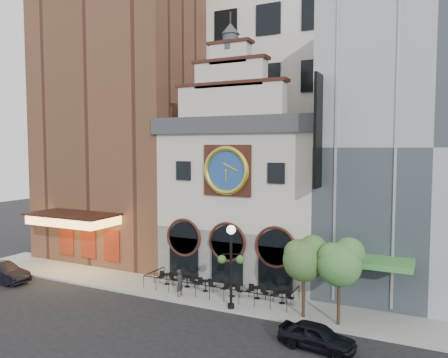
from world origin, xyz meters
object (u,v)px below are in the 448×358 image
bistro_5 (282,296)px  bistro_2 (205,285)px  tree_left (305,257)px  bistro_3 (232,290)px  car_right (317,336)px  lamppost (231,257)px  bistro_4 (257,292)px  tree_right (340,261)px  bistro_0 (167,278)px  bistro_1 (187,281)px  car_left (2,273)px  pedestrian (180,283)px

bistro_5 → bistro_2: bearing=-179.1°
bistro_5 → tree_left: 3.97m
bistro_2 → bistro_3: (2.09, -0.13, 0.00)m
car_right → lamppost: (-6.10, 2.83, 2.72)m
bistro_5 → tree_left: bearing=-39.7°
bistro_3 → bistro_4: (1.69, 0.36, 0.00)m
tree_right → car_right: bearing=-98.0°
bistro_0 → car_right: (12.35, -5.08, 0.05)m
bistro_3 → bistro_5: size_ratio=1.00×
bistro_1 → tree_left: tree_left is taller
bistro_4 → bistro_5: 1.77m
bistro_0 → bistro_2: size_ratio=1.00×
bistro_5 → car_left: (-20.56, -4.59, 0.13)m
bistro_3 → car_right: car_right is taller
car_left → tree_left: tree_left is taller
bistro_4 → car_left: (-18.79, -4.72, 0.13)m
car_right → pedestrian: (-10.16, 3.38, 0.39)m
bistro_4 → tree_left: size_ratio=0.32×
bistro_0 → bistro_3: same height
bistro_3 → pedestrian: bearing=-155.9°
bistro_0 → bistro_5: 8.84m
car_left → bistro_4: bearing=-77.8°
bistro_5 → tree_right: (3.97, -1.75, 3.18)m
car_right → lamppost: lamppost is taller
bistro_4 → bistro_0: bearing=-179.3°
bistro_3 → lamppost: size_ratio=0.30×
bistro_3 → car_left: bearing=-165.7°
lamppost → tree_right: 6.59m
bistro_1 → bistro_5: (7.19, -0.18, 0.00)m
bistro_2 → tree_left: (7.43, -1.47, 3.13)m
bistro_2 → tree_left: bearing=-11.2°
pedestrian → lamppost: 4.71m
lamppost → bistro_1: bearing=128.6°
tree_left → tree_right: (2.09, -0.19, 0.06)m
bistro_3 → bistro_4: 1.72m
bistro_4 → pedestrian: 5.22m
car_right → bistro_4: bearing=52.9°
bistro_1 → pedestrian: (0.54, -1.84, 0.44)m
car_right → tree_left: tree_left is taller
car_left → bistro_3: bearing=-77.6°
tree_right → tree_left: bearing=174.8°
bistro_0 → bistro_5: bearing=-0.3°
bistro_2 → bistro_3: 2.10m
bistro_1 → bistro_3: same height
tree_right → lamppost: bearing=-176.1°
pedestrian → bistro_5: bearing=-74.1°
bistro_1 → lamppost: size_ratio=0.30×
car_right → car_left: 24.07m
bistro_4 → car_left: car_left is taller
bistro_1 → tree_right: 11.76m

